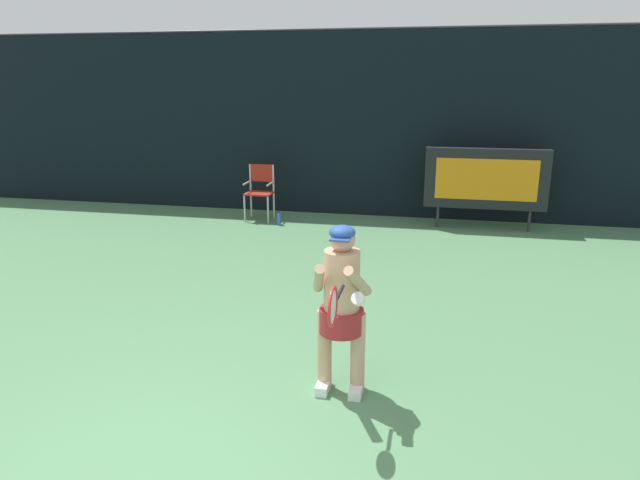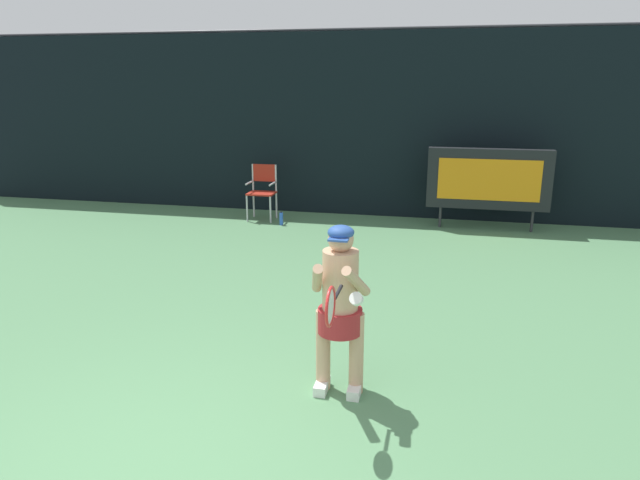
{
  "view_description": "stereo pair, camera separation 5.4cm",
  "coord_description": "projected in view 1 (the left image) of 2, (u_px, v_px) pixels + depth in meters",
  "views": [
    {
      "loc": [
        1.89,
        -2.96,
        2.72
      ],
      "look_at": [
        0.67,
        2.78,
        1.05
      ],
      "focal_mm": 32.01,
      "sensor_mm": 36.0,
      "label": 1
    },
    {
      "loc": [
        1.94,
        -2.95,
        2.72
      ],
      "look_at": [
        0.67,
        2.78,
        1.05
      ],
      "focal_mm": 32.01,
      "sensor_mm": 36.0,
      "label": 2
    }
  ],
  "objects": [
    {
      "name": "backdrop_screen",
      "position": [
        347.0,
        125.0,
        11.41
      ],
      "size": [
        18.0,
        0.12,
        3.66
      ],
      "color": "black",
      "rests_on": "ground"
    },
    {
      "name": "scoreboard",
      "position": [
        486.0,
        179.0,
        10.41
      ],
      "size": [
        2.2,
        0.21,
        1.5
      ],
      "color": "black",
      "rests_on": "ground"
    },
    {
      "name": "tennis_racket",
      "position": [
        333.0,
        305.0,
        4.25
      ],
      "size": [
        0.03,
        0.6,
        0.31
      ],
      "rotation": [
        0.0,
        0.0,
        -0.07
      ],
      "color": "black"
    },
    {
      "name": "umpire_chair",
      "position": [
        260.0,
        189.0,
        11.26
      ],
      "size": [
        0.52,
        0.44,
        1.08
      ],
      "color": "#B7B7BC",
      "rests_on": "ground"
    },
    {
      "name": "water_bottle",
      "position": [
        279.0,
        219.0,
        10.93
      ],
      "size": [
        0.07,
        0.07,
        0.27
      ],
      "color": "blue",
      "rests_on": "ground"
    },
    {
      "name": "tennis_player",
      "position": [
        341.0,
        302.0,
        4.92
      ],
      "size": [
        0.53,
        0.6,
        1.54
      ],
      "color": "white",
      "rests_on": "ground"
    }
  ]
}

